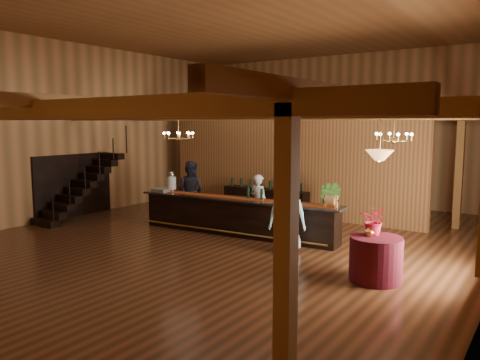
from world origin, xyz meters
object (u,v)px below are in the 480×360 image
Objects in this scene: tasting_bar at (237,216)px; bartender at (259,202)px; chandelier_left at (178,135)px; staff_second at (190,191)px; guest at (287,215)px; floor_plant at (327,205)px; backbar_shelf at (265,202)px; round_table at (376,259)px; chandelier_right at (394,137)px; pendant_lamp at (380,155)px; raffle_drum at (331,200)px; beverage_dispenser at (172,182)px.

bartender reaches higher than tasting_bar.
chandelier_left reaches higher than staff_second.
floor_plant is at bearing 67.09° from guest.
round_table is at bearing -38.81° from backbar_shelf.
staff_second is at bearing 176.46° from chandelier_right.
round_table is at bearing -24.10° from tasting_bar.
tasting_bar reaches higher than backbar_shelf.
tasting_bar is 4.97m from pendant_lamp.
guest reaches higher than backbar_shelf.
floor_plant is at bearing -134.43° from bartender.
raffle_drum is at bearing -0.99° from tasting_bar.
beverage_dispenser is 2.65m from bartender.
floor_plant is (-0.90, 1.83, -0.49)m from raffle_drum.
beverage_dispenser is 0.38× the size of bartender.
staff_second reaches higher than round_table.
staff_second reaches higher than floor_plant.
floor_plant is at bearing 27.83° from beverage_dispenser.
chandelier_left is at bearing 171.31° from pendant_lamp.
chandelier_right is (4.83, -2.51, 2.27)m from backbar_shelf.
chandelier_right is 0.43× the size of staff_second.
beverage_dispenser reaches higher than bartender.
chandelier_right reaches higher than beverage_dispenser.
pendant_lamp reaches higher than staff_second.
chandelier_right is 0.51× the size of bartender.
staff_second is (-1.37, -2.12, 0.50)m from backbar_shelf.
beverage_dispenser is at bearing -114.97° from backbar_shelf.
backbar_shelf is 3.06× the size of round_table.
pendant_lamp reaches higher than guest.
tasting_bar is 2.64m from floor_plant.
pendant_lamp is at bearing -46.22° from guest.
chandelier_right is at bearing 99.20° from round_table.
raffle_drum is 0.22× the size of bartender.
chandelier_right reaches higher than bartender.
floor_plant is (3.92, 1.34, -0.25)m from staff_second.
tasting_bar is 2.31m from staff_second.
pendant_lamp reaches higher than beverage_dispenser.
chandelier_left reaches higher than tasting_bar.
beverage_dispenser is 4.54m from floor_plant.
tasting_bar is at bearing 160.17° from round_table.
bartender is 1.16× the size of floor_plant.
backbar_shelf is at bearing 139.85° from round_table.
beverage_dispenser reaches higher than raffle_drum.
beverage_dispenser reaches higher than floor_plant.
floor_plant reaches higher than round_table.
bartender is (-4.11, 2.34, -1.62)m from pendant_lamp.
staff_second reaches higher than bartender.
tasting_bar is 3.42× the size of guest.
pendant_lamp is at bearing 0.00° from round_table.
chandelier_right is at bearing 179.86° from bartender.
staff_second is at bearing -121.49° from backbar_shelf.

